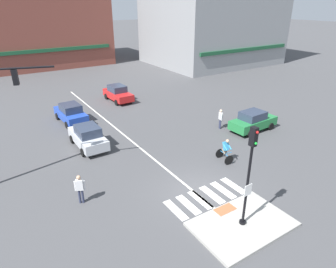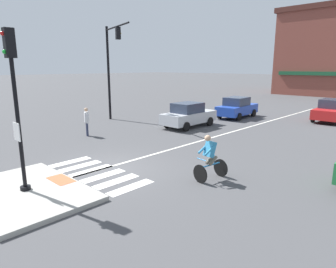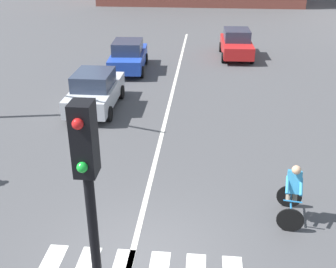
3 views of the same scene
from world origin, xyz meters
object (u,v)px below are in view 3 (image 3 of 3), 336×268
(car_blue_westbound_distant, at_px, (128,56))
(car_red_eastbound_distant, at_px, (236,44))
(signal_pole, at_px, (95,253))
(car_silver_westbound_far, at_px, (95,90))
(cyclist, at_px, (292,191))

(car_blue_westbound_distant, height_order, car_red_eastbound_distant, same)
(signal_pole, relative_size, car_silver_westbound_far, 1.20)
(cyclist, bearing_deg, car_blue_westbound_distant, 117.11)
(car_red_eastbound_distant, distance_m, car_silver_westbound_far, 10.96)
(signal_pole, height_order, cyclist, signal_pole)
(signal_pole, bearing_deg, car_red_eastbound_distant, 81.81)
(car_red_eastbound_distant, relative_size, car_silver_westbound_far, 1.01)
(signal_pole, bearing_deg, cyclist, 55.16)
(car_blue_westbound_distant, relative_size, car_silver_westbound_far, 1.02)
(car_blue_westbound_distant, bearing_deg, car_red_eastbound_distant, 29.52)
(car_blue_westbound_distant, xyz_separation_m, cyclist, (6.45, -12.59, 0.06))
(car_red_eastbound_distant, bearing_deg, signal_pole, -98.19)
(signal_pole, distance_m, car_red_eastbound_distant, 21.37)
(car_silver_westbound_far, xyz_separation_m, cyclist, (6.83, -7.02, 0.06))
(car_red_eastbound_distant, xyz_separation_m, car_silver_westbound_far, (-6.33, -8.94, 0.00))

